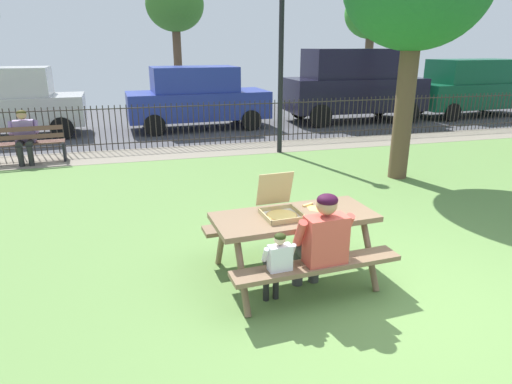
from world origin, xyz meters
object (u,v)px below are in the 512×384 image
object	(u,v)px
adult_at_table	(321,241)
parked_car_right	(354,84)
pizza_slice_on_table	(314,207)
pizza_box_open	(280,207)
far_tree_midleft	(175,6)
parked_car_far_right	(472,87)
lamp_post_walkway	(281,36)
parked_car_left	(12,102)
far_tree_center	(372,15)
child_at_table	(277,262)
parked_car_center	(197,97)
picnic_table_foreground	(294,229)
person_on_park_bench	(24,134)
park_bench_left	(27,145)

from	to	relation	value
adult_at_table	parked_car_right	world-z (taller)	parked_car_right
pizza_slice_on_table	adult_at_table	xyz separation A→B (m)	(-0.18, -0.63, -0.12)
pizza_box_open	far_tree_midleft	size ratio (longest dim) A/B	0.09
pizza_slice_on_table	parked_car_far_right	xyz separation A→B (m)	(10.40, 9.77, 0.32)
lamp_post_walkway	parked_car_far_right	world-z (taller)	lamp_post_walkway
pizza_box_open	pizza_slice_on_table	distance (m)	0.47
parked_car_right	adult_at_table	bearing A→B (deg)	-118.66
far_tree_midleft	adult_at_table	bearing A→B (deg)	-91.11
pizza_slice_on_table	parked_car_left	xyz separation A→B (m)	(-5.33, 9.77, 0.23)
parked_car_right	far_tree_center	world-z (taller)	far_tree_center
child_at_table	far_tree_center	size ratio (longest dim) A/B	0.16
adult_at_table	parked_car_center	world-z (taller)	parked_car_center
child_at_table	far_tree_midleft	distance (m)	18.07
pizza_slice_on_table	parked_car_center	distance (m)	9.77
picnic_table_foreground	parked_car_far_right	distance (m)	14.58
person_on_park_bench	far_tree_center	world-z (taller)	far_tree_center
lamp_post_walkway	child_at_table	bearing A→B (deg)	-108.36
pizza_slice_on_table	lamp_post_walkway	world-z (taller)	lamp_post_walkway
child_at_table	far_tree_center	xyz separation A→B (m)	(10.62, 17.66, 3.51)
pizza_slice_on_table	far_tree_midleft	world-z (taller)	far_tree_midleft
parked_car_center	picnic_table_foreground	bearing A→B (deg)	-91.79
parked_car_right	parked_car_far_right	world-z (taller)	parked_car_right
parked_car_left	parked_car_far_right	xyz separation A→B (m)	(15.73, 0.00, 0.09)
park_bench_left	far_tree_center	bearing A→B (deg)	36.53
lamp_post_walkway	parked_car_center	world-z (taller)	lamp_post_walkway
child_at_table	lamp_post_walkway	size ratio (longest dim) A/B	0.18
adult_at_table	child_at_table	world-z (taller)	adult_at_table
parked_car_right	picnic_table_foreground	bearing A→B (deg)	-120.34
child_at_table	park_bench_left	world-z (taller)	park_bench_left
picnic_table_foreground	child_at_table	distance (m)	0.67
child_at_table	parked_car_center	bearing A→B (deg)	86.26
far_tree_center	pizza_box_open	bearing A→B (deg)	-121.38
child_at_table	person_on_park_bench	world-z (taller)	person_on_park_bench
child_at_table	parked_car_far_right	world-z (taller)	parked_car_far_right
parked_car_center	lamp_post_walkway	bearing A→B (deg)	-68.90
pizza_box_open	parked_car_right	bearing A→B (deg)	58.88
parked_car_left	parked_car_right	distance (m)	10.84
parked_car_left	far_tree_center	xyz separation A→B (m)	(15.29, 7.20, 3.01)
parked_car_left	far_tree_center	size ratio (longest dim) A/B	0.75
pizza_slice_on_table	adult_at_table	size ratio (longest dim) A/B	0.25
child_at_table	parked_car_right	distance (m)	12.17
child_at_table	lamp_post_walkway	distance (m)	7.29
pizza_slice_on_table	far_tree_center	xyz separation A→B (m)	(9.96, 16.97, 3.25)
picnic_table_foreground	parked_car_center	size ratio (longest dim) A/B	0.42
parked_car_center	child_at_table	bearing A→B (deg)	-93.74
pizza_slice_on_table	child_at_table	xyz separation A→B (m)	(-0.67, -0.69, -0.26)
park_bench_left	parked_car_right	xyz separation A→B (m)	(9.85, 3.40, 0.89)
picnic_table_foreground	pizza_slice_on_table	size ratio (longest dim) A/B	6.26
person_on_park_bench	parked_car_far_right	xyz separation A→B (m)	(14.77, 3.38, 0.44)
child_at_table	parked_car_right	size ratio (longest dim) A/B	0.18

